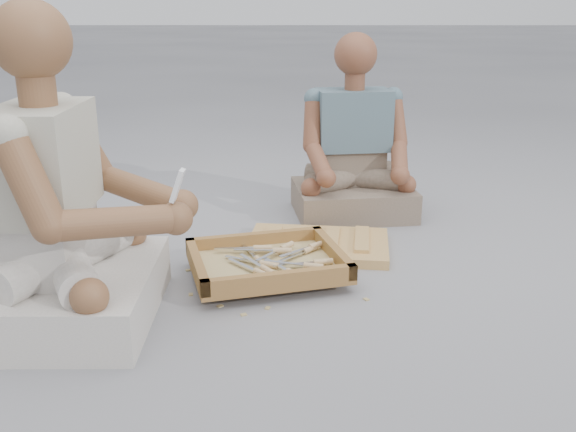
{
  "coord_description": "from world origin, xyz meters",
  "views": [
    {
      "loc": [
        -0.05,
        -1.91,
        0.97
      ],
      "look_at": [
        -0.06,
        0.11,
        0.3
      ],
      "focal_mm": 40.0,
      "sensor_mm": 36.0,
      "label": 1
    }
  ],
  "objects_px": {
    "carved_panel": "(318,245)",
    "tool_tray": "(267,263)",
    "companion": "(354,156)",
    "craftsman": "(65,219)"
  },
  "relations": [
    {
      "from": "tool_tray",
      "to": "companion",
      "type": "distance_m",
      "value": 0.91
    },
    {
      "from": "carved_panel",
      "to": "tool_tray",
      "type": "bearing_deg",
      "value": -123.69
    },
    {
      "from": "companion",
      "to": "carved_panel",
      "type": "bearing_deg",
      "value": 61.41
    },
    {
      "from": "carved_panel",
      "to": "companion",
      "type": "xyz_separation_m",
      "value": [
        0.19,
        0.49,
        0.26
      ]
    },
    {
      "from": "tool_tray",
      "to": "craftsman",
      "type": "xyz_separation_m",
      "value": [
        -0.61,
        -0.31,
        0.27
      ]
    },
    {
      "from": "carved_panel",
      "to": "tool_tray",
      "type": "height_order",
      "value": "tool_tray"
    },
    {
      "from": "craftsman",
      "to": "companion",
      "type": "bearing_deg",
      "value": 137.08
    },
    {
      "from": "tool_tray",
      "to": "carved_panel",
      "type": "bearing_deg",
      "value": 56.31
    },
    {
      "from": "companion",
      "to": "craftsman",
      "type": "bearing_deg",
      "value": 40.0
    },
    {
      "from": "tool_tray",
      "to": "craftsman",
      "type": "bearing_deg",
      "value": -153.3
    }
  ]
}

